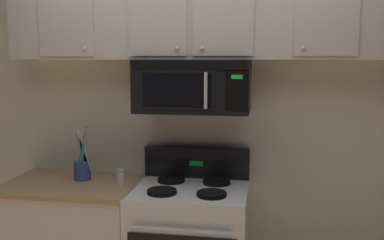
{
  "coord_description": "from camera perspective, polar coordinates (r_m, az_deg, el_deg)",
  "views": [
    {
      "loc": [
        0.48,
        -2.38,
        1.76
      ],
      "look_at": [
        0.0,
        0.49,
        1.35
      ],
      "focal_mm": 41.29,
      "sensor_mm": 36.0,
      "label": 1
    }
  ],
  "objects": [
    {
      "name": "back_wall",
      "position": [
        3.24,
        0.88,
        0.73
      ],
      "size": [
        5.2,
        0.1,
        2.7
      ],
      "primitive_type": "cube",
      "color": "silver",
      "rests_on": "ground_plane"
    },
    {
      "name": "over_range_microwave",
      "position": [
        2.97,
        0.16,
        4.44
      ],
      "size": [
        0.76,
        0.43,
        0.35
      ],
      "color": "black"
    },
    {
      "name": "upper_cabinets",
      "position": [
        3.01,
        0.26,
        13.07
      ],
      "size": [
        2.5,
        0.36,
        0.55
      ],
      "color": "#BCB7AD"
    },
    {
      "name": "utensil_crock_blue",
      "position": [
        3.24,
        -13.97,
        -5.67
      ],
      "size": [
        0.13,
        0.12,
        0.39
      ],
      "color": "#384C9E",
      "rests_on": "counter_segment"
    },
    {
      "name": "salt_shaker",
      "position": [
        3.07,
        -9.21,
        -7.31
      ],
      "size": [
        0.05,
        0.05,
        0.11
      ],
      "color": "white",
      "rests_on": "counter_segment"
    }
  ]
}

